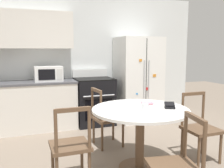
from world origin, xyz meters
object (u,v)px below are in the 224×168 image
object	(u,v)px
oven_range	(94,101)
dining_chair_far	(106,118)
microwave	(48,74)
dining_chair_left	(70,146)
dining_chair_near	(176,167)
candle_glass	(145,108)
dining_chair_right	(200,128)
wallet	(170,106)
refrigerator	(138,79)

from	to	relation	value
oven_range	dining_chair_far	distance (m)	1.20
microwave	dining_chair_left	distance (m)	2.22
dining_chair_near	candle_glass	distance (m)	0.82
microwave	candle_glass	xyz separation A→B (m)	(0.85, -2.21, -0.23)
dining_chair_far	dining_chair_right	distance (m)	1.36
candle_glass	wallet	distance (m)	0.36
oven_range	dining_chair_left	distance (m)	2.29
candle_glass	microwave	bearing A→B (deg)	111.07
dining_chair_far	wallet	distance (m)	1.14
microwave	refrigerator	bearing A→B (deg)	-1.92
refrigerator	dining_chair_right	distance (m)	2.10
dining_chair_left	refrigerator	bearing A→B (deg)	48.37
oven_range	candle_glass	distance (m)	2.22
microwave	dining_chair_left	bearing A→B (deg)	-90.29
refrigerator	dining_chair_far	bearing A→B (deg)	-133.78
dining_chair_right	candle_glass	size ratio (longest dim) A/B	10.27
dining_chair_near	dining_chair_right	size ratio (longest dim) A/B	1.00
dining_chair_left	candle_glass	size ratio (longest dim) A/B	10.27
microwave	candle_glass	world-z (taller)	microwave
oven_range	candle_glass	bearing A→B (deg)	-90.45
refrigerator	microwave	bearing A→B (deg)	178.08
dining_chair_left	dining_chair_far	bearing A→B (deg)	51.59
refrigerator	oven_range	world-z (taller)	refrigerator
wallet	dining_chair_far	bearing A→B (deg)	116.88
refrigerator	candle_glass	distance (m)	2.36
oven_range	microwave	xyz separation A→B (m)	(-0.87, 0.02, 0.57)
dining_chair_right	candle_glass	world-z (taller)	dining_chair_right
dining_chair_far	dining_chair_right	xyz separation A→B (m)	(1.01, -0.91, 0.00)
oven_range	dining_chair_right	size ratio (longest dim) A/B	1.20
dining_chair_near	dining_chair_right	world-z (taller)	same
oven_range	refrigerator	bearing A→B (deg)	-2.60
dining_chair_near	dining_chair_far	distance (m)	1.74
wallet	oven_range	bearing A→B (deg)	98.99
dining_chair_near	candle_glass	world-z (taller)	dining_chair_near
dining_chair_near	dining_chair_left	distance (m)	1.14
wallet	dining_chair_near	bearing A→B (deg)	-118.53
oven_range	dining_chair_right	world-z (taller)	oven_range
dining_chair_far	microwave	bearing A→B (deg)	-154.31
dining_chair_near	candle_glass	xyz separation A→B (m)	(0.06, 0.73, 0.37)
microwave	oven_range	bearing A→B (deg)	-1.18
refrigerator	dining_chair_left	distance (m)	2.80
microwave	dining_chair_near	size ratio (longest dim) A/B	0.56
dining_chair_left	candle_glass	bearing A→B (deg)	-5.36
oven_range	dining_chair_near	world-z (taller)	oven_range
microwave	dining_chair_right	distance (m)	2.80
wallet	dining_chair_right	bearing A→B (deg)	6.03
oven_range	dining_chair_left	xyz separation A→B (m)	(-0.88, -2.12, -0.03)
dining_chair_left	wallet	bearing A→B (deg)	-1.97
dining_chair_right	dining_chair_near	bearing A→B (deg)	41.29
refrigerator	wallet	bearing A→B (deg)	-106.01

